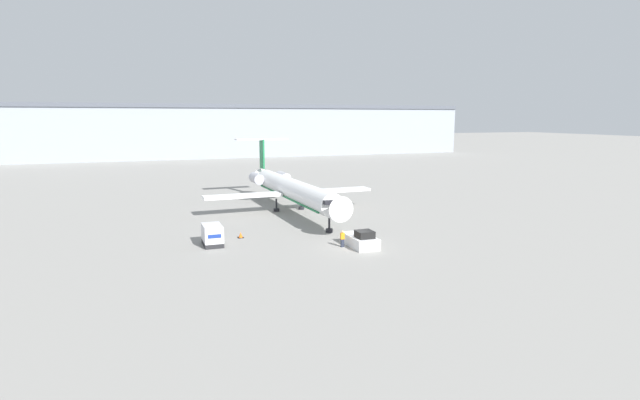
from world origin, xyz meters
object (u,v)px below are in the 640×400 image
(luggage_cart, at_px, (212,235))
(traffic_cone_left, at_px, (241,235))
(airplane_main, at_px, (291,188))
(worker_near_tug, at_px, (342,238))
(pushback_tug, at_px, (361,240))

(luggage_cart, bearing_deg, traffic_cone_left, 33.75)
(airplane_main, bearing_deg, luggage_cart, -130.78)
(luggage_cart, relative_size, worker_near_tug, 1.85)
(pushback_tug, xyz_separation_m, traffic_cone_left, (-10.52, 7.73, -0.38))
(worker_near_tug, distance_m, traffic_cone_left, 11.42)
(airplane_main, height_order, worker_near_tug, airplane_main)
(pushback_tug, relative_size, worker_near_tug, 2.74)
(airplane_main, height_order, pushback_tug, airplane_main)
(pushback_tug, height_order, luggage_cart, luggage_cart)
(luggage_cart, height_order, traffic_cone_left, luggage_cart)
(luggage_cart, bearing_deg, worker_near_tug, -23.09)
(luggage_cart, height_order, worker_near_tug, luggage_cart)
(luggage_cart, xyz_separation_m, worker_near_tug, (12.02, -5.13, -0.19))
(pushback_tug, distance_m, luggage_cart, 14.88)
(worker_near_tug, bearing_deg, traffic_cone_left, 140.07)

